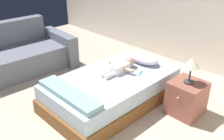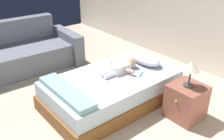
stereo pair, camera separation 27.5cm
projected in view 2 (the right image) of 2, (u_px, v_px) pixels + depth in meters
The scene contains 9 objects.
ground_plane at pixel (59, 138), 3.03m from camera, with size 8.00×8.00×0.00m, color #B6A48F.
bed at pixel (112, 89), 3.65m from camera, with size 1.11×1.92×0.42m.
pillow at pixel (146, 59), 3.90m from camera, with size 0.54×0.30×0.15m.
baby at pixel (123, 67), 3.68m from camera, with size 0.46×0.62×0.17m.
toothbrush at pixel (141, 74), 3.60m from camera, with size 0.08×0.15×0.02m.
couch at pixel (18, 54), 4.63m from camera, with size 1.18×2.15×0.84m.
nightstand at pixel (186, 102), 3.31m from camera, with size 0.42×0.45×0.47m.
lamp at pixel (191, 67), 3.08m from camera, with size 0.22×0.22×0.35m.
blanket at pixel (66, 92), 3.12m from camera, with size 1.00×0.24×0.07m.
Camera 2 is at (2.22, -1.00, 2.08)m, focal length 40.50 mm.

